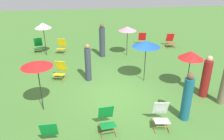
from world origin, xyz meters
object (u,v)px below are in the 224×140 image
(deckchair_3, at_px, (107,120))
(umbrella_3, at_px, (37,64))
(deckchair_8, at_px, (60,71))
(umbrella_4, at_px, (146,44))
(deckchair_2, at_px, (142,40))
(deckchair_0, at_px, (49,138))
(umbrella_2, at_px, (191,55))
(umbrella_0, at_px, (127,29))
(deckchair_4, at_px, (161,115))
(deckchair_6, at_px, (38,46))
(person_2, at_px, (88,63))
(person_4, at_px, (187,98))
(person_1, at_px, (206,78))
(person_3, at_px, (102,41))
(deckchair_1, at_px, (62,46))
(deckchair_5, at_px, (170,41))

(deckchair_3, relative_size, umbrella_3, 0.43)
(deckchair_8, xyz_separation_m, umbrella_4, (3.76, -0.76, 1.37))
(deckchair_2, xyz_separation_m, deckchair_8, (-4.97, -4.13, 0.00))
(deckchair_0, xyz_separation_m, umbrella_2, (5.37, 2.81, 1.14))
(umbrella_0, bearing_deg, deckchair_2, 50.30)
(deckchair_4, bearing_deg, umbrella_4, 92.04)
(deckchair_4, height_order, deckchair_6, same)
(deckchair_0, distance_m, umbrella_2, 6.17)
(person_2, bearing_deg, person_4, 148.17)
(deckchair_2, bearing_deg, umbrella_4, -93.39)
(deckchair_0, bearing_deg, person_1, 19.69)
(deckchair_3, xyz_separation_m, person_2, (-0.42, 3.53, 0.46))
(person_1, xyz_separation_m, person_3, (-3.56, 4.89, 0.09))
(deckchair_1, xyz_separation_m, deckchair_4, (3.61, -7.41, 0.00))
(deckchair_0, distance_m, deckchair_3, 1.81)
(deckchair_3, relative_size, umbrella_2, 0.50)
(deckchair_8, xyz_separation_m, umbrella_3, (-0.46, -2.47, 1.43))
(deckchair_8, bearing_deg, person_3, 66.51)
(deckchair_0, distance_m, umbrella_4, 5.49)
(deckchair_3, bearing_deg, deckchair_1, 99.05)
(deckchair_1, relative_size, deckchair_2, 1.02)
(umbrella_4, distance_m, person_3, 3.72)
(deckchair_0, relative_size, person_3, 0.44)
(deckchair_1, distance_m, person_1, 8.35)
(deckchair_2, xyz_separation_m, deckchair_6, (-6.52, -0.28, 0.00))
(person_1, bearing_deg, deckchair_5, -60.14)
(deckchair_2, xyz_separation_m, person_3, (-2.78, -1.62, 0.53))
(deckchair_8, height_order, umbrella_0, umbrella_0)
(deckchair_2, height_order, person_1, person_1)
(deckchair_5, xyz_separation_m, umbrella_4, (-2.94, -4.42, 1.37))
(deckchair_6, distance_m, umbrella_4, 7.17)
(deckchair_8, bearing_deg, umbrella_2, 0.22)
(deckchair_8, height_order, umbrella_3, umbrella_3)
(person_1, xyz_separation_m, person_4, (-1.38, -1.32, 0.01))
(deckchair_0, distance_m, person_3, 7.37)
(deckchair_8, bearing_deg, deckchair_6, 129.71)
(deckchair_1, height_order, deckchair_3, same)
(deckchair_0, height_order, deckchair_2, same)
(deckchair_3, distance_m, deckchair_8, 4.25)
(deckchair_6, bearing_deg, deckchair_5, -7.86)
(deckchair_3, relative_size, umbrella_0, 0.49)
(person_2, bearing_deg, deckchair_2, -114.09)
(deckchair_3, height_order, person_3, person_3)
(umbrella_2, height_order, umbrella_4, umbrella_4)
(person_4, bearing_deg, person_1, 7.02)
(deckchair_5, xyz_separation_m, person_1, (-0.95, -6.05, 0.44))
(deckchair_0, relative_size, umbrella_4, 0.45)
(person_4, bearing_deg, deckchair_8, 103.12)
(umbrella_2, xyz_separation_m, umbrella_4, (-1.61, 0.94, 0.23))
(person_1, bearing_deg, person_3, -15.20)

